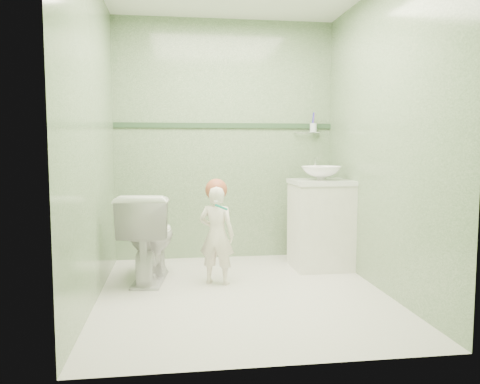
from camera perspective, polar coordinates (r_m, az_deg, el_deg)
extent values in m
plane|color=silver|center=(3.80, 0.32, -12.00)|extent=(2.50, 2.50, 0.00)
cube|color=gray|center=(4.87, -1.80, 6.15)|extent=(2.20, 0.04, 2.40)
cube|color=gray|center=(2.40, 4.65, 6.85)|extent=(2.20, 0.04, 2.40)
cube|color=gray|center=(3.64, -17.19, 6.15)|extent=(0.04, 2.50, 2.40)
cube|color=gray|center=(3.94, 16.46, 6.10)|extent=(0.04, 2.50, 2.40)
cube|color=#2E4B2F|center=(4.86, -1.79, 7.92)|extent=(2.20, 0.02, 0.05)
cube|color=silver|center=(4.56, 9.56, -3.96)|extent=(0.52, 0.50, 0.80)
cube|color=white|center=(4.51, 9.65, 1.18)|extent=(0.54, 0.52, 0.04)
imported|color=white|center=(4.51, 9.66, 2.24)|extent=(0.37, 0.37, 0.13)
cylinder|color=silver|center=(4.70, 8.94, 3.07)|extent=(0.03, 0.03, 0.18)
cylinder|color=silver|center=(4.65, 9.13, 4.02)|extent=(0.02, 0.12, 0.02)
cylinder|color=silver|center=(4.98, 7.99, 7.01)|extent=(0.26, 0.02, 0.02)
cylinder|color=silver|center=(4.98, 8.73, 7.57)|extent=(0.07, 0.07, 0.09)
cylinder|color=#6C45B5|center=(4.97, 8.78, 8.39)|extent=(0.01, 0.01, 0.17)
cylinder|color=#CF543F|center=(4.99, 8.79, 8.37)|extent=(0.01, 0.01, 0.17)
cylinder|color=#2B2AC3|center=(4.98, 8.66, 8.38)|extent=(0.01, 0.01, 0.17)
imported|color=white|center=(4.14, -10.87, -5.26)|extent=(0.51, 0.79, 0.75)
imported|color=white|center=(3.97, -2.79, -5.15)|extent=(0.35, 0.29, 0.82)
sphere|color=#A35133|center=(3.95, -2.85, 0.28)|extent=(0.18, 0.18, 0.18)
cylinder|color=#128E77|center=(3.79, -2.22, -1.84)|extent=(0.11, 0.11, 0.06)
cube|color=white|center=(3.85, -2.87, -1.12)|extent=(0.03, 0.03, 0.02)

